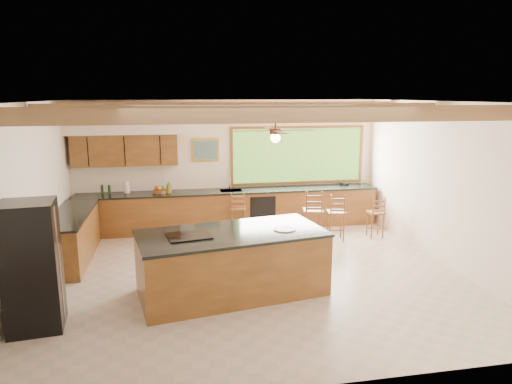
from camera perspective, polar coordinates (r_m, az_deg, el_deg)
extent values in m
plane|color=beige|center=(8.20, -0.37, -10.25)|extent=(7.20, 7.20, 0.00)
cube|color=white|center=(10.92, -3.42, 3.54)|extent=(7.20, 0.04, 3.00)
cube|color=white|center=(4.71, 6.72, -8.05)|extent=(7.20, 0.04, 3.00)
cube|color=white|center=(7.96, -26.81, -0.94)|extent=(0.04, 6.50, 3.00)
cube|color=white|center=(9.10, 22.53, 0.92)|extent=(0.04, 6.50, 3.00)
cube|color=tan|center=(7.59, -0.41, 11.21)|extent=(7.20, 6.50, 0.04)
cube|color=#99784C|center=(6.02, 2.33, 9.65)|extent=(7.10, 0.15, 0.22)
cube|color=#99784C|center=(8.08, -1.04, 10.27)|extent=(7.10, 0.15, 0.22)
cube|color=#99784C|center=(9.86, -2.82, 10.58)|extent=(7.10, 0.15, 0.22)
cube|color=brown|center=(10.64, -16.02, 5.05)|extent=(2.30, 0.35, 0.70)
cube|color=white|center=(10.52, -16.25, 8.25)|extent=(2.60, 0.50, 0.48)
cylinder|color=#FFEABF|center=(10.63, -19.95, 6.80)|extent=(0.10, 0.10, 0.01)
cylinder|color=#FFEABF|center=(10.49, -12.34, 7.18)|extent=(0.10, 0.10, 0.01)
cube|color=#83B33F|center=(11.20, 5.27, 4.61)|extent=(3.20, 0.04, 1.30)
cube|color=#B99238|center=(10.79, -6.34, 5.27)|extent=(0.64, 0.03, 0.54)
cube|color=#3D6E55|center=(10.77, -6.33, 5.25)|extent=(0.54, 0.01, 0.44)
cube|color=brown|center=(10.80, -3.13, -2.29)|extent=(7.00, 0.65, 0.88)
cube|color=black|center=(10.69, -3.15, 0.10)|extent=(7.04, 0.69, 0.04)
cube|color=brown|center=(9.41, -21.98, -5.35)|extent=(0.65, 2.35, 0.88)
cube|color=black|center=(9.29, -22.20, -2.63)|extent=(0.69, 2.39, 0.04)
cube|color=black|center=(10.60, 0.87, -2.66)|extent=(0.60, 0.02, 0.78)
cube|color=silver|center=(10.69, -3.15, 0.13)|extent=(0.50, 0.38, 0.03)
cylinder|color=silver|center=(10.85, -3.30, 1.19)|extent=(0.03, 0.03, 0.30)
cylinder|color=silver|center=(10.73, -3.24, 1.78)|extent=(0.03, 0.20, 0.03)
cylinder|color=white|center=(10.70, -15.85, 0.58)|extent=(0.12, 0.12, 0.30)
cylinder|color=#173A19|center=(10.78, -18.68, 0.27)|extent=(0.06, 0.06, 0.22)
cylinder|color=#173A19|center=(10.74, -17.86, 0.27)|extent=(0.06, 0.06, 0.21)
cube|color=black|center=(11.44, 10.93, 0.99)|extent=(0.22, 0.19, 0.08)
cube|color=brown|center=(7.33, -3.03, -8.96)|extent=(3.05, 1.80, 0.97)
cube|color=black|center=(7.17, -3.08, -5.19)|extent=(3.10, 1.85, 0.04)
cube|color=black|center=(6.99, -8.39, -5.46)|extent=(0.72, 0.61, 0.02)
cylinder|color=white|center=(7.29, 3.60, -4.63)|extent=(0.35, 0.35, 0.02)
cube|color=black|center=(6.82, -26.19, -8.34)|extent=(0.75, 0.73, 1.76)
cube|color=silver|center=(6.73, -23.36, -8.33)|extent=(0.02, 0.05, 1.62)
cube|color=brown|center=(10.33, -2.25, -2.05)|extent=(0.41, 0.41, 0.04)
cylinder|color=brown|center=(10.26, -2.90, -3.93)|extent=(0.03, 0.03, 0.58)
cylinder|color=brown|center=(10.30, -1.35, -3.86)|extent=(0.03, 0.03, 0.58)
cylinder|color=brown|center=(10.53, -3.10, -3.52)|extent=(0.03, 0.03, 0.58)
cylinder|color=brown|center=(10.56, -1.60, -3.45)|extent=(0.03, 0.03, 0.58)
cube|color=brown|center=(9.83, 7.14, -2.30)|extent=(0.48, 0.48, 0.04)
cylinder|color=brown|center=(9.73, 6.47, -4.61)|extent=(0.04, 0.04, 0.67)
cylinder|color=brown|center=(9.83, 8.28, -4.49)|extent=(0.04, 0.04, 0.67)
cylinder|color=brown|center=(10.03, 5.93, -4.09)|extent=(0.04, 0.04, 0.67)
cylinder|color=brown|center=(10.12, 7.69, -3.98)|extent=(0.04, 0.04, 0.67)
cube|color=brown|center=(10.02, 9.99, -2.47)|extent=(0.43, 0.43, 0.04)
cylinder|color=brown|center=(9.92, 9.41, -4.54)|extent=(0.04, 0.04, 0.61)
cylinder|color=brown|center=(10.02, 11.01, -4.43)|extent=(0.04, 0.04, 0.61)
cylinder|color=brown|center=(10.19, 8.85, -4.08)|extent=(0.04, 0.04, 0.61)
cylinder|color=brown|center=(10.29, 10.41, -3.98)|extent=(0.04, 0.04, 0.61)
cube|color=brown|center=(10.43, 14.74, -2.47)|extent=(0.35, 0.35, 0.04)
cylinder|color=brown|center=(10.33, 14.30, -4.26)|extent=(0.03, 0.03, 0.55)
cylinder|color=brown|center=(10.45, 15.63, -4.16)|extent=(0.03, 0.03, 0.55)
cylinder|color=brown|center=(10.57, 13.70, -3.87)|extent=(0.03, 0.03, 0.55)
cylinder|color=brown|center=(10.68, 15.01, -3.78)|extent=(0.03, 0.03, 0.55)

